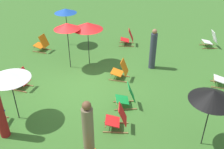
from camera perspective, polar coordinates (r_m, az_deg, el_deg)
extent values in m
plane|color=#386B28|center=(10.02, -6.81, -1.92)|extent=(40.00, 40.00, 0.00)
cube|color=olive|center=(8.11, 0.92, -10.71)|extent=(0.10, 0.76, 0.04)
cube|color=olive|center=(7.79, 0.77, -12.87)|extent=(0.10, 0.76, 0.04)
cube|color=red|center=(7.78, 0.11, -10.38)|extent=(0.52, 0.47, 0.13)
cube|color=red|center=(7.59, 2.40, -8.88)|extent=(0.50, 0.29, 0.57)
cylinder|color=olive|center=(7.84, -1.37, -10.70)|extent=(0.44, 0.07, 0.03)
cube|color=olive|center=(13.33, 3.31, 7.14)|extent=(0.10, 0.76, 0.04)
cube|color=olive|center=(12.93, 3.28, 6.35)|extent=(0.10, 0.76, 0.04)
cube|color=red|center=(13.03, 2.89, 7.77)|extent=(0.52, 0.47, 0.13)
cube|color=red|center=(12.93, 4.27, 8.87)|extent=(0.50, 0.29, 0.57)
cylinder|color=olive|center=(13.06, 2.00, 7.52)|extent=(0.44, 0.07, 0.03)
cube|color=olive|center=(10.85, 23.16, -1.58)|extent=(0.13, 0.76, 0.04)
cube|color=olive|center=(10.48, 23.34, -2.83)|extent=(0.13, 0.76, 0.04)
cube|color=white|center=(10.52, 23.00, -0.97)|extent=(0.53, 0.49, 0.13)
cylinder|color=olive|center=(10.52, 21.85, -1.14)|extent=(0.44, 0.08, 0.03)
cube|color=olive|center=(10.41, 1.93, -0.19)|extent=(0.13, 0.76, 0.04)
cube|color=olive|center=(10.05, 1.33, -1.44)|extent=(0.13, 0.76, 0.04)
cube|color=orange|center=(10.12, 1.11, 0.49)|extent=(0.53, 0.49, 0.13)
cube|color=orange|center=(9.92, 2.80, 1.64)|extent=(0.51, 0.30, 0.57)
cylinder|color=olive|center=(10.20, 0.01, 0.30)|extent=(0.44, 0.08, 0.03)
cube|color=olive|center=(13.95, 20.45, 6.28)|extent=(0.18, 0.75, 0.04)
cube|color=olive|center=(13.58, 21.08, 5.49)|extent=(0.18, 0.75, 0.04)
cube|color=white|center=(13.63, 20.56, 6.85)|extent=(0.55, 0.52, 0.13)
cube|color=white|center=(13.65, 21.95, 7.89)|extent=(0.52, 0.33, 0.57)
cylinder|color=olive|center=(13.58, 19.72, 6.60)|extent=(0.44, 0.11, 0.03)
cube|color=olive|center=(10.40, -18.99, -2.12)|extent=(0.15, 0.76, 0.04)
cube|color=olive|center=(10.12, -20.35, -3.41)|extent=(0.15, 0.76, 0.04)
cube|color=red|center=(10.18, -20.37, -1.48)|extent=(0.54, 0.50, 0.13)
cube|color=red|center=(9.87, -19.25, -0.40)|extent=(0.51, 0.32, 0.57)
cylinder|color=olive|center=(10.33, -21.20, -1.62)|extent=(0.44, 0.09, 0.03)
cube|color=olive|center=(8.96, 2.75, -6.04)|extent=(0.20, 0.75, 0.04)
cube|color=olive|center=(8.62, 3.08, -7.80)|extent=(0.20, 0.75, 0.04)
cube|color=#148C38|center=(8.63, 2.29, -5.61)|extent=(0.56, 0.53, 0.13)
cube|color=#148C38|center=(8.50, 4.35, -4.00)|extent=(0.52, 0.35, 0.57)
cylinder|color=olive|center=(8.65, 0.96, -6.04)|extent=(0.44, 0.12, 0.03)
cube|color=olive|center=(13.09, -14.90, 5.62)|extent=(0.19, 0.75, 0.04)
cube|color=olive|center=(12.77, -15.97, 4.80)|extent=(0.19, 0.75, 0.04)
cube|color=orange|center=(12.88, -15.95, 6.28)|extent=(0.56, 0.52, 0.13)
cube|color=orange|center=(12.61, -15.01, 7.27)|extent=(0.52, 0.34, 0.57)
cylinder|color=olive|center=(13.02, -16.63, 6.11)|extent=(0.44, 0.12, 0.03)
cylinder|color=black|center=(13.00, -10.05, 10.36)|extent=(0.03, 0.03, 1.84)
cone|color=#194CB2|center=(12.73, -10.40, 13.88)|extent=(1.08, 1.08, 0.21)
cylinder|color=black|center=(8.34, -21.10, -4.58)|extent=(0.03, 0.03, 1.70)
cone|color=white|center=(7.95, -22.11, -0.15)|extent=(1.23, 1.23, 0.24)
cylinder|color=black|center=(7.33, 20.53, -9.37)|extent=(0.03, 0.03, 1.81)
cone|color=black|center=(6.87, 21.72, -4.37)|extent=(1.19, 1.19, 0.31)
cylinder|color=black|center=(10.76, -9.68, 6.25)|extent=(0.03, 0.03, 1.96)
cone|color=red|center=(10.42, -10.11, 10.66)|extent=(1.07, 1.07, 0.25)
cylinder|color=black|center=(10.96, -5.30, 6.79)|extent=(0.03, 0.03, 1.87)
cone|color=red|center=(10.65, -5.51, 10.81)|extent=(1.28, 1.28, 0.28)
cylinder|color=#72664C|center=(6.59, -5.30, -13.30)|extent=(0.39, 0.39, 1.65)
sphere|color=brown|center=(5.99, -5.73, -6.96)|extent=(0.22, 0.22, 0.22)
cylinder|color=#333847|center=(10.79, 9.15, 5.19)|extent=(0.36, 0.36, 1.56)
sphere|color=#936647|center=(10.44, 9.55, 9.49)|extent=(0.20, 0.20, 0.20)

